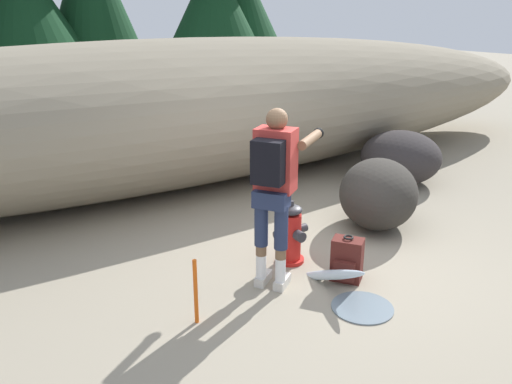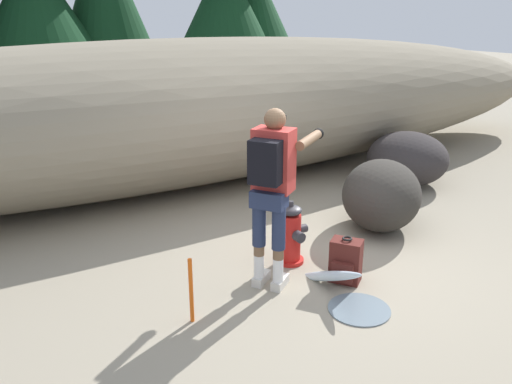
# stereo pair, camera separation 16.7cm
# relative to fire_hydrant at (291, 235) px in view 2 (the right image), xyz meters

# --- Properties ---
(ground_plane) EXTENTS (56.00, 56.00, 0.04)m
(ground_plane) POSITION_rel_fire_hydrant_xyz_m (0.25, -0.19, -0.34)
(ground_plane) COLOR gray
(dirt_embankment) EXTENTS (16.40, 3.20, 2.18)m
(dirt_embankment) POSITION_rel_fire_hydrant_xyz_m (0.25, 3.25, 0.77)
(dirt_embankment) COLOR gray
(dirt_embankment) RESTS_ON ground_plane
(fire_hydrant) EXTENTS (0.40, 0.35, 0.69)m
(fire_hydrant) POSITION_rel_fire_hydrant_xyz_m (0.00, 0.00, 0.00)
(fire_hydrant) COLOR red
(fire_hydrant) RESTS_ON ground_plane
(hydrant_water_jet) EXTENTS (0.57, 1.26, 0.55)m
(hydrant_water_jet) POSITION_rel_fire_hydrant_xyz_m (-0.00, -0.76, -0.23)
(hydrant_water_jet) COLOR silver
(hydrant_water_jet) RESTS_ON ground_plane
(utility_worker) EXTENTS (1.01, 0.88, 1.74)m
(utility_worker) POSITION_rel_fire_hydrant_xyz_m (-0.42, -0.29, 0.79)
(utility_worker) COLOR beige
(utility_worker) RESTS_ON ground_plane
(spare_backpack) EXTENTS (0.36, 0.36, 0.47)m
(spare_backpack) POSITION_rel_fire_hydrant_xyz_m (0.23, -0.62, -0.10)
(spare_backpack) COLOR #511E19
(spare_backpack) RESTS_ON ground_plane
(boulder_large) EXTENTS (1.55, 1.55, 0.85)m
(boulder_large) POSITION_rel_fire_hydrant_xyz_m (1.50, 0.23, 0.11)
(boulder_large) COLOR #302D28
(boulder_large) RESTS_ON ground_plane
(boulder_mid) EXTENTS (1.79, 1.78, 0.81)m
(boulder_mid) POSITION_rel_fire_hydrant_xyz_m (3.07, 1.30, 0.09)
(boulder_mid) COLOR #2E2A2A
(boulder_mid) RESTS_ON ground_plane
(survey_stake) EXTENTS (0.04, 0.04, 0.60)m
(survey_stake) POSITION_rel_fire_hydrant_xyz_m (-1.37, -0.50, -0.02)
(survey_stake) COLOR #E55914
(survey_stake) RESTS_ON ground_plane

